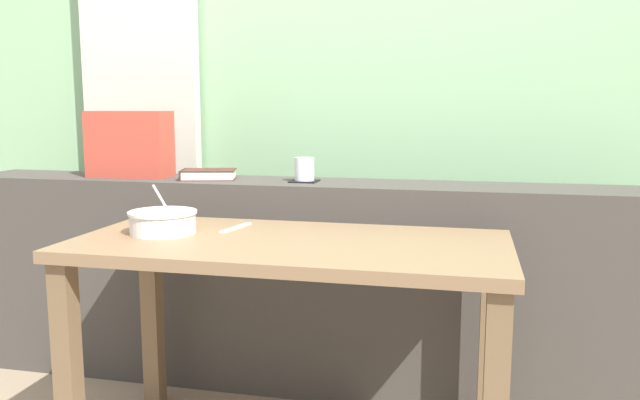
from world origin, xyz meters
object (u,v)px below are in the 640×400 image
coaster_square (304,181)px  closed_book (208,174)px  soup_bowl (163,222)px  breakfast_table (290,275)px  juice_glass (304,170)px  fork_utensil (236,228)px  throw_pillow (130,144)px

coaster_square → closed_book: closed_book is taller
coaster_square → soup_bowl: (-0.31, -0.52, -0.08)m
soup_bowl → breakfast_table: bearing=-0.8°
juice_glass → soup_bowl: bearing=-120.9°
juice_glass → soup_bowl: size_ratio=0.41×
breakfast_table → coaster_square: coaster_square is taller
soup_bowl → fork_utensil: 0.23m
juice_glass → fork_utensil: size_ratio=0.50×
juice_glass → fork_utensil: bearing=-107.2°
breakfast_table → juice_glass: bearing=99.8°
closed_book → soup_bowl: 0.54m
throw_pillow → coaster_square: bearing=-0.6°
closed_book → coaster_square: bearing=-0.0°
soup_bowl → fork_utensil: soup_bowl is taller
coaster_square → throw_pillow: (-0.71, 0.01, 0.13)m
juice_glass → throw_pillow: bearing=179.4°
coaster_square → juice_glass: (0.00, 0.00, 0.04)m
fork_utensil → breakfast_table: bearing=-19.9°
fork_utensil → closed_book: bearing=134.2°
soup_bowl → closed_book: bearing=97.7°
breakfast_table → soup_bowl: size_ratio=6.08×
breakfast_table → fork_utensil: (-0.22, 0.13, 0.11)m
coaster_square → soup_bowl: 0.61m
soup_bowl → fork_utensil: bearing=33.2°
closed_book → throw_pillow: 0.35m
coaster_square → closed_book: bearing=180.0°
coaster_square → closed_book: 0.38m
closed_book → soup_bowl: (0.07, -0.52, -0.09)m
soup_bowl → juice_glass: bearing=59.1°
breakfast_table → juice_glass: (-0.09, 0.53, 0.26)m
breakfast_table → coaster_square: size_ratio=12.67×
throw_pillow → fork_utensil: 0.75m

